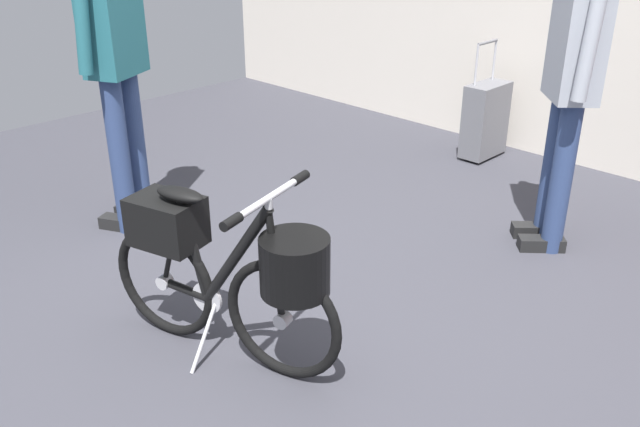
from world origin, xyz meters
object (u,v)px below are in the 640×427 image
(folding_bike_foreground, at_px, (228,268))
(visitor_near_wall, at_px, (113,40))
(rolling_suitcase, at_px, (485,119))
(visitor_browsing, at_px, (573,69))

(folding_bike_foreground, relative_size, visitor_near_wall, 0.59)
(folding_bike_foreground, relative_size, rolling_suitcase, 1.28)
(folding_bike_foreground, xyz_separation_m, visitor_near_wall, (-1.38, 0.39, 0.64))
(visitor_near_wall, distance_m, rolling_suitcase, 2.62)
(visitor_near_wall, height_order, visitor_browsing, visitor_near_wall)
(visitor_near_wall, xyz_separation_m, visitor_browsing, (1.80, 1.45, -0.10))
(folding_bike_foreground, height_order, rolling_suitcase, rolling_suitcase)
(folding_bike_foreground, distance_m, visitor_browsing, 1.96)
(visitor_near_wall, bearing_deg, folding_bike_foreground, -15.66)
(visitor_near_wall, height_order, rolling_suitcase, visitor_near_wall)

